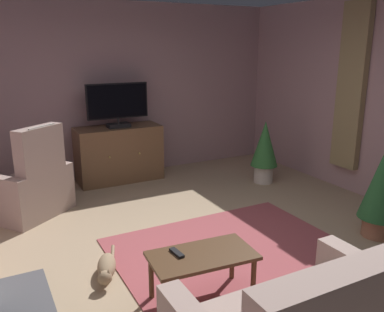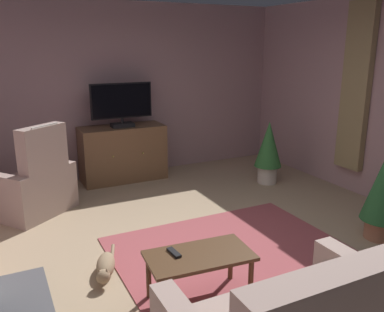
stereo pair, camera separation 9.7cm
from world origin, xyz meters
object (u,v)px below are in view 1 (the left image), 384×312
Objects in this scene: potted_plant_on_hearth_side at (265,149)px; potted_plant_leafy_by_curtain at (382,188)px; tv_cabinet at (119,155)px; tv_remote at (177,253)px; cat at (107,267)px; coffee_table at (202,260)px; television at (118,104)px; armchair_facing_sofa at (28,188)px.

potted_plant_leafy_by_curtain reaches higher than potted_plant_on_hearth_side.
potted_plant_on_hearth_side is at bearing 89.71° from potted_plant_leafy_by_curtain.
tv_cabinet is 7.63× the size of tv_remote.
tv_cabinet is 1.93× the size of cat.
coffee_table is at bearing -136.40° from potted_plant_on_hearth_side.
tv_cabinet is at bearing 83.39° from coffee_table.
television is 0.90× the size of potted_plant_leafy_by_curtain.
television is at bearing 150.47° from potted_plant_on_hearth_side.
potted_plant_on_hearth_side is at bearing -6.31° from armchair_facing_sofa.
potted_plant_on_hearth_side is at bearing 26.93° from cat.
potted_plant_leafy_by_curtain reaches higher than tv_cabinet.
coffee_table is 0.93× the size of potted_plant_on_hearth_side.
potted_plant_on_hearth_side is 1.44× the size of cat.
tv_cabinet is 3.40m from coffee_table.
armchair_facing_sofa is at bearing -151.49° from tv_cabinet.
tv_cabinet reaches higher than coffee_table.
tv_remote is at bearing -56.48° from cat.
tv_remote is 2.64m from armchair_facing_sofa.
cat is (-0.42, 0.63, -0.35)m from tv_remote.
television is 0.97× the size of potted_plant_on_hearth_side.
armchair_facing_sofa is (-1.44, -0.78, -0.06)m from tv_cabinet.
coffee_table is 5.30× the size of tv_remote.
tv_remote is 0.14× the size of armchair_facing_sofa.
tv_remote is 0.25× the size of cat.
tv_cabinet is 2.26m from potted_plant_on_hearth_side.
potted_plant_leafy_by_curtain is 1.56× the size of cat.
armchair_facing_sofa is 1.82× the size of cat.
armchair_facing_sofa is 1.17× the size of potted_plant_leafy_by_curtain.
potted_plant_leafy_by_curtain is (1.93, -3.24, 0.16)m from tv_cabinet.
potted_plant_leafy_by_curtain is (1.93, -3.19, -0.64)m from television.
television is (-0.00, -0.05, 0.81)m from tv_cabinet.
tv_remote is at bearing 152.20° from coffee_table.
armchair_facing_sofa is 4.18m from potted_plant_leafy_by_curtain.
tv_cabinet is 1.24× the size of potted_plant_leafy_by_curtain.
cat is at bearing -76.70° from armchair_facing_sofa.
potted_plant_on_hearth_side is (2.52, 2.13, 0.10)m from tv_remote.
coffee_table is 0.99m from cat.
coffee_table is 0.74× the size of armchair_facing_sofa.
television is at bearing -14.80° from tv_remote.
potted_plant_leafy_by_curtain is 3.03m from cat.
armchair_facing_sofa is at bearing 103.30° from cat.
television is at bearing 121.18° from potted_plant_leafy_by_curtain.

